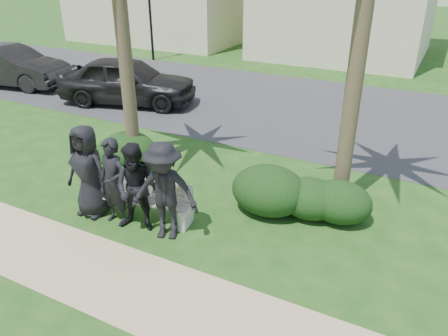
{
  "coord_description": "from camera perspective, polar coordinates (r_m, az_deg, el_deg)",
  "views": [
    {
      "loc": [
        4.28,
        -5.95,
        4.77
      ],
      "look_at": [
        0.68,
        1.0,
        0.93
      ],
      "focal_mm": 35.0,
      "sensor_mm": 36.0,
      "label": 1
    }
  ],
  "objects": [
    {
      "name": "hedge_d",
      "position": [
        8.87,
        5.9,
        -2.73
      ],
      "size": [
        1.55,
        1.28,
        1.01
      ],
      "primitive_type": "ellipsoid",
      "color": "black",
      "rests_on": "ground"
    },
    {
      "name": "ground",
      "position": [
        8.74,
        -7.05,
        -7.13
      ],
      "size": [
        160.0,
        160.0,
        0.0
      ],
      "primitive_type": "plane",
      "color": "#184714",
      "rests_on": "ground"
    },
    {
      "name": "hedge_b",
      "position": [
        10.94,
        -12.31,
        2.37
      ],
      "size": [
        1.44,
        1.19,
        0.94
      ],
      "primitive_type": "ellipsoid",
      "color": "black",
      "rests_on": "ground"
    },
    {
      "name": "man_a",
      "position": [
        8.94,
        -17.35,
        -0.42
      ],
      "size": [
        0.93,
        0.61,
        1.9
      ],
      "primitive_type": "imported",
      "rotation": [
        0.0,
        0.0,
        0.01
      ],
      "color": "black",
      "rests_on": "ground"
    },
    {
      "name": "hedge_f",
      "position": [
        8.88,
        14.84,
        -4.14
      ],
      "size": [
        1.28,
        1.06,
        0.83
      ],
      "primitive_type": "ellipsoid",
      "color": "black",
      "rests_on": "ground"
    },
    {
      "name": "hedge_a",
      "position": [
        10.95,
        -13.29,
        2.07
      ],
      "size": [
        1.32,
        1.09,
        0.86
      ],
      "primitive_type": "ellipsoid",
      "color": "black",
      "rests_on": "ground"
    },
    {
      "name": "park_bench",
      "position": [
        8.86,
        -11.03,
        -4.35
      ],
      "size": [
        2.25,
        0.89,
        0.76
      ],
      "rotation": [
        0.0,
        0.0,
        0.18
      ],
      "color": "#A4978A",
      "rests_on": "ground"
    },
    {
      "name": "car_a",
      "position": [
        15.83,
        -12.52,
        11.06
      ],
      "size": [
        5.09,
        3.14,
        1.62
      ],
      "primitive_type": "imported",
      "rotation": [
        0.0,
        0.0,
        1.85
      ],
      "color": "black",
      "rests_on": "ground"
    },
    {
      "name": "car_b",
      "position": [
        19.64,
        -26.06,
        11.84
      ],
      "size": [
        4.9,
        2.35,
        1.55
      ],
      "primitive_type": "imported",
      "rotation": [
        0.0,
        0.0,
        1.73
      ],
      "color": "black",
      "rests_on": "ground"
    },
    {
      "name": "man_b",
      "position": [
        8.54,
        -14.26,
        -1.83
      ],
      "size": [
        0.67,
        0.47,
        1.76
      ],
      "primitive_type": "imported",
      "rotation": [
        0.0,
        0.0,
        -0.09
      ],
      "color": "black",
      "rests_on": "ground"
    },
    {
      "name": "hedge_e",
      "position": [
        8.89,
        11.14,
        -3.76
      ],
      "size": [
        1.26,
        1.04,
        0.82
      ],
      "primitive_type": "ellipsoid",
      "color": "black",
      "rests_on": "ground"
    },
    {
      "name": "man_d",
      "position": [
        7.88,
        -7.79,
        -3.08
      ],
      "size": [
        1.38,
        1.04,
        1.9
      ],
      "primitive_type": "imported",
      "rotation": [
        0.0,
        0.0,
        0.3
      ],
      "color": "black",
      "rests_on": "ground"
    },
    {
      "name": "footpath",
      "position": [
        7.63,
        -14.77,
        -13.56
      ],
      "size": [
        30.0,
        1.6,
        0.01
      ],
      "primitive_type": "cube",
      "color": "tan",
      "rests_on": "ground"
    },
    {
      "name": "man_c",
      "position": [
        8.23,
        -11.3,
        -2.62
      ],
      "size": [
        0.98,
        0.85,
        1.75
      ],
      "primitive_type": "imported",
      "rotation": [
        0.0,
        0.0,
        0.24
      ],
      "color": "black",
      "rests_on": "ground"
    },
    {
      "name": "asphalt_street",
      "position": [
        15.35,
        9.88,
        7.66
      ],
      "size": [
        160.0,
        8.0,
        0.01
      ],
      "primitive_type": "cube",
      "color": "#2D2D30",
      "rests_on": "ground"
    }
  ]
}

